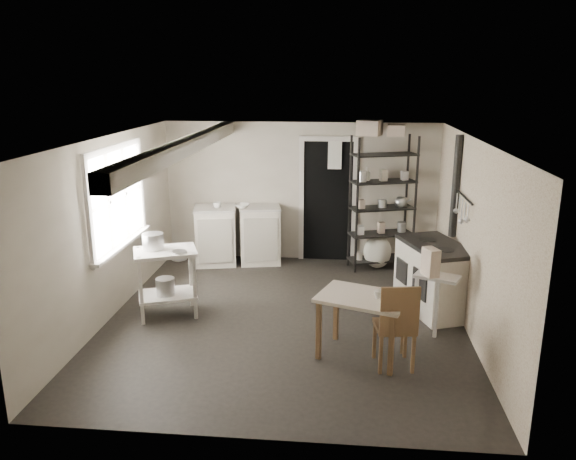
# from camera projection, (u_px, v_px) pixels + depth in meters

# --- Properties ---
(floor) EXTENTS (5.00, 5.00, 0.00)m
(floor) POSITION_uv_depth(u_px,v_px,m) (286.00, 318.00, 7.22)
(floor) COLOR black
(floor) RESTS_ON ground
(ceiling) EXTENTS (5.00, 5.00, 0.00)m
(ceiling) POSITION_uv_depth(u_px,v_px,m) (286.00, 139.00, 6.61)
(ceiling) COLOR silver
(ceiling) RESTS_ON wall_back
(wall_back) EXTENTS (4.50, 0.02, 2.30)m
(wall_back) POSITION_uv_depth(u_px,v_px,m) (301.00, 192.00, 9.32)
(wall_back) COLOR #B5AB9A
(wall_back) RESTS_ON ground
(wall_front) EXTENTS (4.50, 0.02, 2.30)m
(wall_front) POSITION_uv_depth(u_px,v_px,m) (254.00, 316.00, 4.52)
(wall_front) COLOR #B5AB9A
(wall_front) RESTS_ON ground
(wall_left) EXTENTS (0.02, 5.00, 2.30)m
(wall_left) POSITION_uv_depth(u_px,v_px,m) (110.00, 228.00, 7.13)
(wall_left) COLOR #B5AB9A
(wall_left) RESTS_ON ground
(wall_right) EXTENTS (0.02, 5.00, 2.30)m
(wall_right) POSITION_uv_depth(u_px,v_px,m) (473.00, 237.00, 6.71)
(wall_right) COLOR #B5AB9A
(wall_right) RESTS_ON ground
(window) EXTENTS (0.12, 1.76, 1.28)m
(window) POSITION_uv_depth(u_px,v_px,m) (116.00, 198.00, 7.22)
(window) COLOR beige
(window) RESTS_ON wall_left
(doorway) EXTENTS (0.96, 0.10, 2.08)m
(doorway) POSITION_uv_depth(u_px,v_px,m) (328.00, 202.00, 9.28)
(doorway) COLOR beige
(doorway) RESTS_ON ground
(ceiling_beam) EXTENTS (0.18, 5.00, 0.18)m
(ceiling_beam) POSITION_uv_depth(u_px,v_px,m) (187.00, 146.00, 6.75)
(ceiling_beam) COLOR beige
(ceiling_beam) RESTS_ON ceiling
(wallpaper_panel) EXTENTS (0.01, 5.00, 2.30)m
(wallpaper_panel) POSITION_uv_depth(u_px,v_px,m) (472.00, 237.00, 6.71)
(wallpaper_panel) COLOR beige
(wallpaper_panel) RESTS_ON wall_right
(utensil_rail) EXTENTS (0.06, 1.20, 0.44)m
(utensil_rail) POSITION_uv_depth(u_px,v_px,m) (460.00, 194.00, 7.18)
(utensil_rail) COLOR #B4B4B6
(utensil_rail) RESTS_ON wall_right
(prep_table) EXTENTS (0.92, 0.79, 0.88)m
(prep_table) POSITION_uv_depth(u_px,v_px,m) (167.00, 286.00, 7.24)
(prep_table) COLOR beige
(prep_table) RESTS_ON ground
(stockpot) EXTENTS (0.33, 0.33, 0.29)m
(stockpot) POSITION_uv_depth(u_px,v_px,m) (153.00, 244.00, 7.15)
(stockpot) COLOR #B4B4B6
(stockpot) RESTS_ON prep_table
(saucepan) EXTENTS (0.19, 0.19, 0.11)m
(saucepan) POSITION_uv_depth(u_px,v_px,m) (179.00, 255.00, 7.01)
(saucepan) COLOR #B4B4B6
(saucepan) RESTS_ON prep_table
(bucket) EXTENTS (0.27, 0.27, 0.26)m
(bucket) POSITION_uv_depth(u_px,v_px,m) (165.00, 288.00, 7.20)
(bucket) COLOR #B4B4B6
(bucket) RESTS_ON prep_table
(base_cabinets) EXTENTS (1.55, 0.90, 0.96)m
(base_cabinets) POSITION_uv_depth(u_px,v_px,m) (238.00, 236.00, 9.29)
(base_cabinets) COLOR silver
(base_cabinets) RESTS_ON ground
(mixing_bowl) EXTENTS (0.38, 0.38, 0.07)m
(mixing_bowl) POSITION_uv_depth(u_px,v_px,m) (242.00, 208.00, 9.08)
(mixing_bowl) COLOR white
(mixing_bowl) RESTS_ON base_cabinets
(counter_cup) EXTENTS (0.15, 0.15, 0.10)m
(counter_cup) POSITION_uv_depth(u_px,v_px,m) (217.00, 207.00, 9.04)
(counter_cup) COLOR white
(counter_cup) RESTS_ON base_cabinets
(shelf_rack) EXTENTS (1.08, 0.69, 2.13)m
(shelf_rack) POSITION_uv_depth(u_px,v_px,m) (382.00, 210.00, 8.93)
(shelf_rack) COLOR black
(shelf_rack) RESTS_ON ground
(shelf_jar) EXTENTS (0.12, 0.12, 0.21)m
(shelf_jar) POSITION_uv_depth(u_px,v_px,m) (366.00, 183.00, 8.86)
(shelf_jar) COLOR white
(shelf_jar) RESTS_ON shelf_rack
(storage_box_a) EXTENTS (0.42, 0.39, 0.24)m
(storage_box_a) POSITION_uv_depth(u_px,v_px,m) (369.00, 143.00, 8.67)
(storage_box_a) COLOR beige
(storage_box_a) RESTS_ON shelf_rack
(storage_box_b) EXTENTS (0.29, 0.28, 0.17)m
(storage_box_b) POSITION_uv_depth(u_px,v_px,m) (396.00, 145.00, 8.61)
(storage_box_b) COLOR beige
(storage_box_b) RESTS_ON shelf_rack
(stove) EXTENTS (1.00, 1.31, 0.91)m
(stove) POSITION_uv_depth(u_px,v_px,m) (434.00, 278.00, 7.39)
(stove) COLOR silver
(stove) RESTS_ON ground
(stovepipe) EXTENTS (0.12, 0.12, 1.32)m
(stovepipe) POSITION_uv_depth(u_px,v_px,m) (456.00, 187.00, 7.47)
(stovepipe) COLOR black
(stovepipe) RESTS_ON stove
(side_ledge) EXTENTS (0.58, 0.46, 0.78)m
(side_ledge) POSITION_uv_depth(u_px,v_px,m) (435.00, 303.00, 6.61)
(side_ledge) COLOR beige
(side_ledge) RESTS_ON ground
(oats_box) EXTENTS (0.20, 0.25, 0.33)m
(oats_box) POSITION_uv_depth(u_px,v_px,m) (431.00, 257.00, 6.44)
(oats_box) COLOR beige
(oats_box) RESTS_ON side_ledge
(work_table) EXTENTS (1.11, 0.94, 0.72)m
(work_table) POSITION_uv_depth(u_px,v_px,m) (362.00, 324.00, 6.16)
(work_table) COLOR beige
(work_table) RESTS_ON ground
(table_cup) EXTENTS (0.11, 0.11, 0.09)m
(table_cup) POSITION_uv_depth(u_px,v_px,m) (379.00, 290.00, 5.99)
(table_cup) COLOR white
(table_cup) RESTS_ON work_table
(chair) EXTENTS (0.45, 0.47, 0.97)m
(chair) POSITION_uv_depth(u_px,v_px,m) (395.00, 324.00, 5.93)
(chair) COLOR brown
(chair) RESTS_ON ground
(flour_sack) EXTENTS (0.56, 0.52, 0.54)m
(flour_sack) POSITION_uv_depth(u_px,v_px,m) (377.00, 253.00, 9.08)
(flour_sack) COLOR silver
(flour_sack) RESTS_ON ground
(floor_crock) EXTENTS (0.16, 0.16, 0.16)m
(floor_crock) POSITION_uv_depth(u_px,v_px,m) (404.00, 314.00, 7.17)
(floor_crock) COLOR white
(floor_crock) RESTS_ON ground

